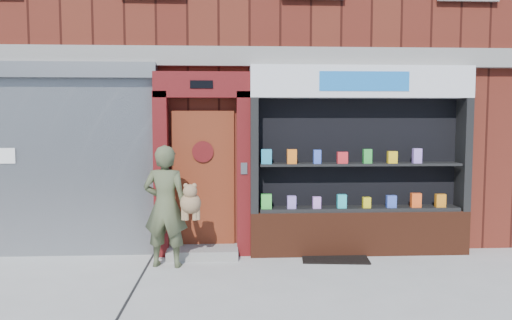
{
  "coord_description": "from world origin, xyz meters",
  "views": [
    {
      "loc": [
        -0.32,
        -6.03,
        2.15
      ],
      "look_at": [
        0.05,
        1.0,
        1.59
      ],
      "focal_mm": 35.0,
      "sensor_mm": 36.0,
      "label": 1
    }
  ],
  "objects": [
    {
      "name": "ground",
      "position": [
        0.0,
        0.0,
        0.0
      ],
      "size": [
        80.0,
        80.0,
        0.0
      ],
      "primitive_type": "plane",
      "color": "#9E9E99",
      "rests_on": "ground"
    },
    {
      "name": "building",
      "position": [
        -0.0,
        5.99,
        4.0
      ],
      "size": [
        12.0,
        8.16,
        8.0
      ],
      "color": "#521B12",
      "rests_on": "ground"
    },
    {
      "name": "shutter_bay",
      "position": [
        -3.0,
        1.93,
        1.72
      ],
      "size": [
        3.1,
        0.3,
        3.04
      ],
      "color": "gray",
      "rests_on": "ground"
    },
    {
      "name": "red_door_bay",
      "position": [
        -0.75,
        1.86,
        1.46
      ],
      "size": [
        1.52,
        0.58,
        2.9
      ],
      "color": "#510D0F",
      "rests_on": "ground"
    },
    {
      "name": "pharmacy_bay",
      "position": [
        1.75,
        1.81,
        1.37
      ],
      "size": [
        3.5,
        0.41,
        3.0
      ],
      "color": "#532313",
      "rests_on": "ground"
    },
    {
      "name": "woman",
      "position": [
        -1.24,
        1.24,
        0.9
      ],
      "size": [
        0.88,
        0.55,
        1.79
      ],
      "color": "#4B5336",
      "rests_on": "ground"
    },
    {
      "name": "doormat",
      "position": [
        1.31,
        1.55,
        0.01
      ],
      "size": [
        1.08,
        0.81,
        0.03
      ],
      "primitive_type": "cube",
      "rotation": [
        0.0,
        0.0,
        -0.1
      ],
      "color": "black",
      "rests_on": "ground"
    }
  ]
}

